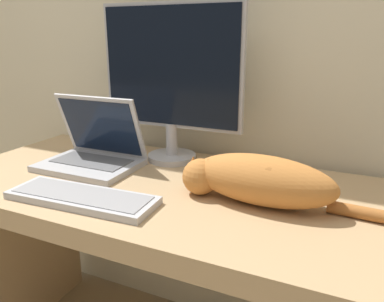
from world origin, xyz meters
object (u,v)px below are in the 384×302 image
(monitor, at_px, (171,77))
(external_keyboard, at_px, (82,197))
(cat, at_px, (257,179))
(laptop, at_px, (93,153))

(monitor, xyz_separation_m, external_keyboard, (-0.05, -0.42, -0.28))
(external_keyboard, xyz_separation_m, cat, (0.43, 0.19, 0.06))
(laptop, xyz_separation_m, external_keyboard, (0.16, -0.24, -0.04))
(monitor, relative_size, laptop, 1.67)
(cat, bearing_deg, laptop, 177.71)
(external_keyboard, bearing_deg, laptop, 119.50)
(laptop, distance_m, cat, 0.58)
(laptop, distance_m, external_keyboard, 0.29)
(monitor, bearing_deg, external_keyboard, -97.47)
(monitor, height_order, external_keyboard, monitor)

